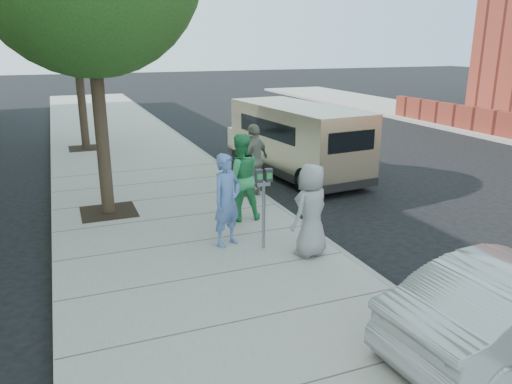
% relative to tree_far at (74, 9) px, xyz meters
% --- Properties ---
extents(ground, '(120.00, 120.00, 0.00)m').
position_rel_tree_far_xyz_m(ground, '(2.25, -10.00, -4.88)').
color(ground, black).
rests_on(ground, ground).
extents(sidewalk, '(5.00, 60.00, 0.15)m').
position_rel_tree_far_xyz_m(sidewalk, '(1.25, -10.00, -4.81)').
color(sidewalk, gray).
rests_on(sidewalk, ground).
extents(curb_face, '(0.12, 60.00, 0.16)m').
position_rel_tree_far_xyz_m(curb_face, '(3.69, -10.00, -4.81)').
color(curb_face, gray).
rests_on(curb_face, ground).
extents(tree_far, '(3.92, 3.80, 6.49)m').
position_rel_tree_far_xyz_m(tree_far, '(0.00, 0.00, 0.00)').
color(tree_far, black).
rests_on(tree_far, sidewalk).
extents(parking_meter, '(0.31, 0.12, 1.50)m').
position_rel_tree_far_xyz_m(parking_meter, '(2.40, -10.78, -3.64)').
color(parking_meter, gray).
rests_on(parking_meter, sidewalk).
extents(van, '(2.38, 5.71, 2.06)m').
position_rel_tree_far_xyz_m(van, '(5.54, -5.63, -3.79)').
color(van, beige).
rests_on(van, ground).
extents(person_officer, '(0.75, 0.66, 1.74)m').
position_rel_tree_far_xyz_m(person_officer, '(1.84, -10.37, -3.86)').
color(person_officer, '#5B7DC1').
rests_on(person_officer, sidewalk).
extents(person_green_shirt, '(0.95, 0.77, 1.85)m').
position_rel_tree_far_xyz_m(person_green_shirt, '(2.55, -9.13, -3.81)').
color(person_green_shirt, '#34A059').
rests_on(person_green_shirt, sidewalk).
extents(person_gray_shirt, '(0.96, 0.82, 1.66)m').
position_rel_tree_far_xyz_m(person_gray_shirt, '(3.07, -11.35, -3.90)').
color(person_gray_shirt, '#969699').
rests_on(person_gray_shirt, sidewalk).
extents(person_striped_polo, '(1.11, 0.97, 1.80)m').
position_rel_tree_far_xyz_m(person_striped_polo, '(3.45, -7.66, -3.83)').
color(person_striped_polo, gray).
rests_on(person_striped_polo, sidewalk).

